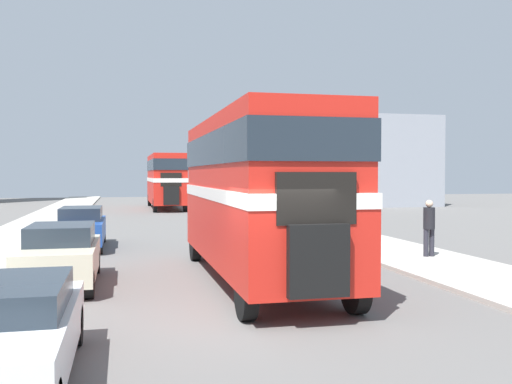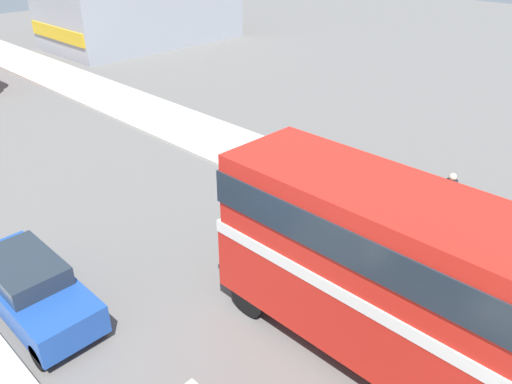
{
  "view_description": "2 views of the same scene",
  "coord_description": "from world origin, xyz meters",
  "views": [
    {
      "loc": [
        -2.48,
        -10.3,
        2.76
      ],
      "look_at": [
        0.89,
        4.03,
        2.3
      ],
      "focal_mm": 40.0,
      "sensor_mm": 36.0,
      "label": 1
    },
    {
      "loc": [
        -7.06,
        0.92,
        8.8
      ],
      "look_at": [
        0.89,
        8.67,
        2.75
      ],
      "focal_mm": 35.0,
      "sensor_mm": 36.0,
      "label": 2
    }
  ],
  "objects": [
    {
      "name": "shop_building_block",
      "position": [
        16.71,
        36.81,
        3.87
      ],
      "size": [
        14.77,
        8.05,
        7.74
      ],
      "color": "#999EA8",
      "rests_on": "ground_plane"
    },
    {
      "name": "pedestrian_walking",
      "position": [
        7.11,
        6.17,
        1.15
      ],
      "size": [
        0.37,
        0.37,
        1.81
      ],
      "color": "#282833",
      "rests_on": "sidewalk_right"
    },
    {
      "name": "double_decker_bus",
      "position": [
        0.89,
        4.01,
        2.49
      ],
      "size": [
        2.52,
        9.68,
        4.19
      ],
      "color": "red",
      "rests_on": "ground_plane"
    },
    {
      "name": "car_parked_mid",
      "position": [
        -3.97,
        4.43,
        0.78
      ],
      "size": [
        1.73,
        4.21,
        1.51
      ],
      "color": "beige",
      "rests_on": "ground_plane"
    },
    {
      "name": "car_parked_near",
      "position": [
        -3.96,
        -2.42,
        0.71
      ],
      "size": [
        1.66,
        4.28,
        1.35
      ],
      "color": "white",
      "rests_on": "ground_plane"
    },
    {
      "name": "bus_distant",
      "position": [
        0.91,
        35.61,
        2.54
      ],
      "size": [
        2.49,
        10.52,
        4.29
      ],
      "color": "red",
      "rests_on": "ground_plane"
    },
    {
      "name": "bicycle_on_pavement",
      "position": [
        6.33,
        12.54,
        0.48
      ],
      "size": [
        0.05,
        1.76,
        0.78
      ],
      "color": "black",
      "rests_on": "sidewalk_right"
    },
    {
      "name": "ground_plane",
      "position": [
        0.0,
        0.0,
        0.0
      ],
      "size": [
        120.0,
        120.0,
        0.0
      ],
      "primitive_type": "plane",
      "color": "slate"
    },
    {
      "name": "car_parked_far",
      "position": [
        -3.98,
        11.79,
        0.79
      ],
      "size": [
        1.65,
        4.55,
        1.53
      ],
      "color": "#1E479E",
      "rests_on": "ground_plane"
    }
  ]
}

